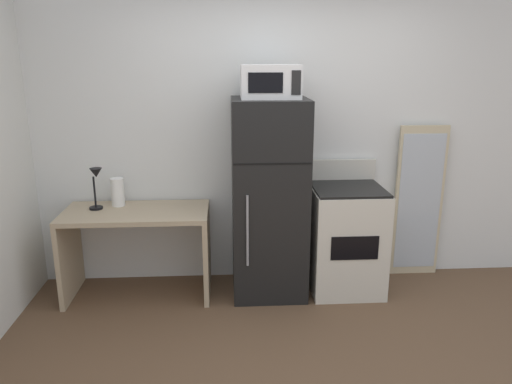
{
  "coord_description": "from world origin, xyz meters",
  "views": [
    {
      "loc": [
        -0.49,
        -2.56,
        1.98
      ],
      "look_at": [
        -0.26,
        1.1,
        0.96
      ],
      "focal_mm": 34.18,
      "sensor_mm": 36.0,
      "label": 1
    }
  ],
  "objects_px": {
    "microwave": "(270,82)",
    "leaning_mirror": "(419,202)",
    "paper_towel_roll": "(118,192)",
    "oven_range": "(346,238)",
    "desk_lamp": "(96,182)",
    "desk": "(137,236)",
    "refrigerator": "(269,199)"
  },
  "relations": [
    {
      "from": "refrigerator",
      "to": "desk_lamp",
      "type": "bearing_deg",
      "value": 177.91
    },
    {
      "from": "desk",
      "to": "leaning_mirror",
      "type": "relative_size",
      "value": 0.85
    },
    {
      "from": "desk_lamp",
      "to": "microwave",
      "type": "distance_m",
      "value": 1.64
    },
    {
      "from": "paper_towel_roll",
      "to": "oven_range",
      "type": "bearing_deg",
      "value": -4.38
    },
    {
      "from": "desk_lamp",
      "to": "oven_range",
      "type": "xyz_separation_m",
      "value": [
        2.09,
        -0.05,
        -0.52
      ]
    },
    {
      "from": "microwave",
      "to": "leaning_mirror",
      "type": "xyz_separation_m",
      "value": [
        1.39,
        0.28,
        -1.09
      ]
    },
    {
      "from": "desk",
      "to": "refrigerator",
      "type": "distance_m",
      "value": 1.15
    },
    {
      "from": "desk_lamp",
      "to": "refrigerator",
      "type": "xyz_separation_m",
      "value": [
        1.42,
        -0.05,
        -0.16
      ]
    },
    {
      "from": "paper_towel_roll",
      "to": "microwave",
      "type": "height_order",
      "value": "microwave"
    },
    {
      "from": "paper_towel_roll",
      "to": "oven_range",
      "type": "relative_size",
      "value": 0.22
    },
    {
      "from": "paper_towel_roll",
      "to": "refrigerator",
      "type": "height_order",
      "value": "refrigerator"
    },
    {
      "from": "desk",
      "to": "leaning_mirror",
      "type": "xyz_separation_m",
      "value": [
        2.5,
        0.26,
        0.17
      ]
    },
    {
      "from": "desk",
      "to": "oven_range",
      "type": "distance_m",
      "value": 1.78
    },
    {
      "from": "desk_lamp",
      "to": "microwave",
      "type": "relative_size",
      "value": 0.77
    },
    {
      "from": "desk",
      "to": "oven_range",
      "type": "xyz_separation_m",
      "value": [
        1.78,
        0.0,
        -0.06
      ]
    },
    {
      "from": "microwave",
      "to": "leaning_mirror",
      "type": "distance_m",
      "value": 1.79
    },
    {
      "from": "desk",
      "to": "oven_range",
      "type": "bearing_deg",
      "value": 0.03
    },
    {
      "from": "desk",
      "to": "paper_towel_roll",
      "type": "xyz_separation_m",
      "value": [
        -0.17,
        0.15,
        0.34
      ]
    },
    {
      "from": "paper_towel_roll",
      "to": "leaning_mirror",
      "type": "distance_m",
      "value": 2.68
    },
    {
      "from": "desk",
      "to": "microwave",
      "type": "height_order",
      "value": "microwave"
    },
    {
      "from": "microwave",
      "to": "leaning_mirror",
      "type": "bearing_deg",
      "value": 11.32
    },
    {
      "from": "oven_range",
      "to": "leaning_mirror",
      "type": "distance_m",
      "value": 0.8
    },
    {
      "from": "oven_range",
      "to": "leaning_mirror",
      "type": "xyz_separation_m",
      "value": [
        0.73,
        0.26,
        0.23
      ]
    },
    {
      "from": "refrigerator",
      "to": "microwave",
      "type": "height_order",
      "value": "microwave"
    },
    {
      "from": "desk_lamp",
      "to": "desk",
      "type": "bearing_deg",
      "value": -9.09
    },
    {
      "from": "microwave",
      "to": "leaning_mirror",
      "type": "relative_size",
      "value": 0.33
    },
    {
      "from": "refrigerator",
      "to": "oven_range",
      "type": "distance_m",
      "value": 0.76
    },
    {
      "from": "leaning_mirror",
      "to": "desk",
      "type": "bearing_deg",
      "value": -174.16
    },
    {
      "from": "desk",
      "to": "leaning_mirror",
      "type": "height_order",
      "value": "leaning_mirror"
    },
    {
      "from": "desk",
      "to": "desk_lamp",
      "type": "relative_size",
      "value": 3.39
    },
    {
      "from": "microwave",
      "to": "leaning_mirror",
      "type": "height_order",
      "value": "microwave"
    },
    {
      "from": "refrigerator",
      "to": "oven_range",
      "type": "relative_size",
      "value": 1.51
    }
  ]
}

